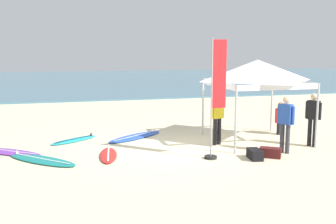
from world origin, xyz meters
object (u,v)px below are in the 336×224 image
Objects in this scene: surfboard_red at (108,155)px; surfboard_cyan at (74,140)px; surfboard_teal at (41,160)px; person_black at (313,116)px; surfboard_blue at (136,136)px; person_red at (280,117)px; gear_bag_by_pole at (270,153)px; person_blue at (286,120)px; banner_flag at (215,104)px; canopy_tent at (257,71)px; surfboard_purple at (10,152)px; person_yellow at (217,115)px; gear_bag_near_tent at (255,154)px.

surfboard_red is 2.47m from surfboard_cyan.
person_black is at bearing -3.23° from surfboard_teal.
person_red reaches higher than surfboard_blue.
surfboard_cyan is at bearing 145.44° from gear_bag_by_pole.
person_blue is 0.50× the size of banner_flag.
canopy_tent reaches higher than surfboard_blue.
banner_flag is (5.69, -2.17, 1.54)m from surfboard_purple.
surfboard_teal is at bearing -143.28° from surfboard_blue.
surfboard_purple is at bearing 158.17° from surfboard_red.
surfboard_teal is (-1.87, -0.03, -0.00)m from surfboard_red.
person_blue and person_yellow have the same top height.
surfboard_purple is at bearing 176.84° from canopy_tent.
surfboard_red is 1.56× the size of person_red.
surfboard_teal is at bearing 166.49° from gear_bag_near_tent.
banner_flag is at bearing 160.47° from gear_bag_near_tent.
gear_bag_by_pole is (3.24, -3.67, 0.10)m from surfboard_blue.
person_yellow reaches higher than surfboard_cyan.
person_black is 3.04m from person_yellow.
surfboard_teal is at bearing 167.89° from banner_flag.
surfboard_cyan is at bearing 31.75° from surfboard_purple.
canopy_tent reaches higher than surfboard_red.
surfboard_teal is 8.48m from person_red.
surfboard_red is at bearing -21.83° from surfboard_purple.
gear_bag_by_pole is at bearing -11.60° from banner_flag.
gear_bag_by_pole is at bearing -17.10° from surfboard_red.
surfboard_red is at bearing -69.33° from surfboard_cyan.
banner_flag is at bearing -171.26° from person_black.
surfboard_red is at bearing -172.05° from person_yellow.
surfboard_teal is at bearing -174.41° from person_yellow.
surfboard_purple is 9.45m from person_black.
canopy_tent is at bearing -15.26° from surfboard_cyan.
surfboard_red is at bearing 0.98° from surfboard_teal.
person_black is at bearing 23.82° from gear_bag_by_pole.
surfboard_purple is 3.57× the size of gear_bag_near_tent.
banner_flag reaches higher than canopy_tent.
surfboard_teal is (-6.95, -0.72, -2.35)m from canopy_tent.
person_red is (1.38, 0.73, -1.73)m from canopy_tent.
surfboard_blue is at bearing 16.16° from surfboard_purple.
person_yellow reaches higher than gear_bag_near_tent.
person_yellow is at bearing 135.35° from person_blue.
surfboard_blue and surfboard_teal have the same top height.
surfboard_teal is at bearing -170.13° from person_red.
person_red reaches higher than surfboard_cyan.
surfboard_blue is at bearing 126.13° from gear_bag_near_tent.
person_black reaches higher than gear_bag_by_pole.
surfboard_purple is 1.25× the size of person_blue.
gear_bag_near_tent reaches higher than surfboard_teal.
surfboard_cyan is 5.28m from banner_flag.
person_red is 2.00× the size of gear_bag_near_tent.
banner_flag is at bearing -20.90° from surfboard_purple.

